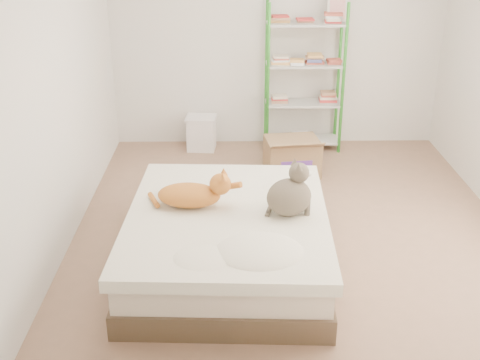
{
  "coord_description": "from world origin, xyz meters",
  "views": [
    {
      "loc": [
        -0.53,
        -4.8,
        2.58
      ],
      "look_at": [
        -0.46,
        -0.44,
        0.62
      ],
      "focal_mm": 45.0,
      "sensor_mm": 36.0,
      "label": 1
    }
  ],
  "objects_px": {
    "bed": "(228,240)",
    "cardboard_box": "(292,156)",
    "shelf_unit": "(305,73)",
    "orange_cat": "(189,192)",
    "grey_cat": "(289,189)",
    "white_bin": "(201,133)"
  },
  "relations": [
    {
      "from": "bed",
      "to": "cardboard_box",
      "type": "xyz_separation_m",
      "value": [
        0.68,
        1.86,
        -0.05
      ]
    },
    {
      "from": "shelf_unit",
      "to": "cardboard_box",
      "type": "relative_size",
      "value": 2.91
    },
    {
      "from": "orange_cat",
      "to": "grey_cat",
      "type": "bearing_deg",
      "value": -6.79
    },
    {
      "from": "grey_cat",
      "to": "shelf_unit",
      "type": "distance_m",
      "value": 2.7
    },
    {
      "from": "white_bin",
      "to": "grey_cat",
      "type": "bearing_deg",
      "value": -73.44
    },
    {
      "from": "shelf_unit",
      "to": "white_bin",
      "type": "distance_m",
      "value": 1.38
    },
    {
      "from": "grey_cat",
      "to": "cardboard_box",
      "type": "distance_m",
      "value": 1.97
    },
    {
      "from": "white_bin",
      "to": "shelf_unit",
      "type": "bearing_deg",
      "value": 1.5
    },
    {
      "from": "orange_cat",
      "to": "shelf_unit",
      "type": "distance_m",
      "value": 2.78
    },
    {
      "from": "grey_cat",
      "to": "cardboard_box",
      "type": "height_order",
      "value": "grey_cat"
    },
    {
      "from": "grey_cat",
      "to": "white_bin",
      "type": "xyz_separation_m",
      "value": [
        -0.78,
        2.63,
        -0.49
      ]
    },
    {
      "from": "shelf_unit",
      "to": "white_bin",
      "type": "relative_size",
      "value": 4.37
    },
    {
      "from": "grey_cat",
      "to": "white_bin",
      "type": "height_order",
      "value": "grey_cat"
    },
    {
      "from": "grey_cat",
      "to": "cardboard_box",
      "type": "xyz_separation_m",
      "value": [
        0.21,
        1.89,
        -0.5
      ]
    },
    {
      "from": "bed",
      "to": "cardboard_box",
      "type": "distance_m",
      "value": 1.98
    },
    {
      "from": "bed",
      "to": "white_bin",
      "type": "bearing_deg",
      "value": 99.46
    },
    {
      "from": "cardboard_box",
      "to": "orange_cat",
      "type": "bearing_deg",
      "value": -126.49
    },
    {
      "from": "shelf_unit",
      "to": "cardboard_box",
      "type": "xyz_separation_m",
      "value": [
        -0.19,
        -0.77,
        -0.71
      ]
    },
    {
      "from": "orange_cat",
      "to": "white_bin",
      "type": "relative_size",
      "value": 1.44
    },
    {
      "from": "bed",
      "to": "white_bin",
      "type": "relative_size",
      "value": 4.9
    },
    {
      "from": "bed",
      "to": "cardboard_box",
      "type": "relative_size",
      "value": 3.27
    },
    {
      "from": "shelf_unit",
      "to": "cardboard_box",
      "type": "distance_m",
      "value": 1.06
    }
  ]
}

